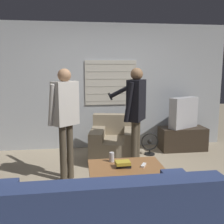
# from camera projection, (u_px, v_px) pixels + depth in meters

# --- Properties ---
(ground_plane) EXTENTS (16.00, 16.00, 0.00)m
(ground_plane) POSITION_uv_depth(u_px,v_px,m) (118.00, 189.00, 3.63)
(ground_plane) COLOR gray
(wall_back) EXTENTS (5.20, 0.08, 2.55)m
(wall_back) POSITION_uv_depth(u_px,v_px,m) (103.00, 87.00, 5.40)
(wall_back) COLOR #ADB2B7
(wall_back) RESTS_ON ground_plane
(armchair_beige) EXTENTS (1.00, 1.02, 0.78)m
(armchair_beige) POSITION_uv_depth(u_px,v_px,m) (114.00, 142.00, 4.84)
(armchair_beige) COLOR gray
(armchair_beige) RESTS_ON ground_plane
(coffee_table) EXTENTS (0.92, 0.62, 0.45)m
(coffee_table) POSITION_uv_depth(u_px,v_px,m) (126.00, 170.00, 3.26)
(coffee_table) COLOR brown
(coffee_table) RESTS_ON ground_plane
(tv_stand) EXTENTS (0.92, 0.44, 0.46)m
(tv_stand) POSITION_uv_depth(u_px,v_px,m) (182.00, 139.00, 5.36)
(tv_stand) COLOR #33281E
(tv_stand) RESTS_ON ground_plane
(tv) EXTENTS (0.66, 0.48, 0.61)m
(tv) POSITION_uv_depth(u_px,v_px,m) (183.00, 113.00, 5.27)
(tv) COLOR #B2B2B7
(tv) RESTS_ON tv_stand
(person_left_standing) EXTENTS (0.46, 0.81, 1.65)m
(person_left_standing) POSITION_uv_depth(u_px,v_px,m) (65.00, 111.00, 3.80)
(person_left_standing) COLOR #4C4233
(person_left_standing) RESTS_ON ground_plane
(person_right_standing) EXTENTS (0.58, 0.73, 1.66)m
(person_right_standing) POSITION_uv_depth(u_px,v_px,m) (135.00, 108.00, 4.10)
(person_right_standing) COLOR #4C4233
(person_right_standing) RESTS_ON ground_plane
(book_stack) EXTENTS (0.20, 0.16, 0.08)m
(book_stack) POSITION_uv_depth(u_px,v_px,m) (123.00, 164.00, 3.22)
(book_stack) COLOR black
(book_stack) RESTS_ON coffee_table
(soda_can) EXTENTS (0.07, 0.07, 0.13)m
(soda_can) POSITION_uv_depth(u_px,v_px,m) (112.00, 157.00, 3.40)
(soda_can) COLOR silver
(soda_can) RESTS_ON coffee_table
(spare_remote) EXTENTS (0.10, 0.13, 0.02)m
(spare_remote) POSITION_uv_depth(u_px,v_px,m) (143.00, 165.00, 3.25)
(spare_remote) COLOR white
(spare_remote) RESTS_ON coffee_table
(floor_fan) EXTENTS (0.34, 0.20, 0.43)m
(floor_fan) POSITION_uv_depth(u_px,v_px,m) (150.00, 144.00, 5.05)
(floor_fan) COLOR black
(floor_fan) RESTS_ON ground_plane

